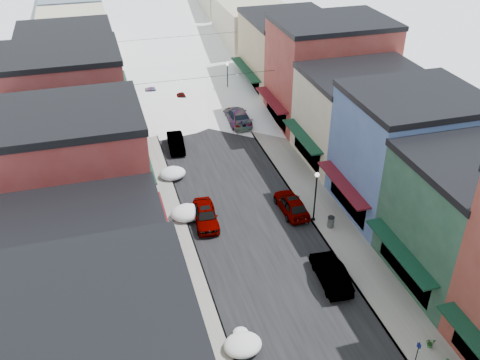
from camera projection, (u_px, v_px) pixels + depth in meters
road at (172, 70)px, 75.48m from camera, size 10.00×160.00×0.01m
sidewalk_left at (124, 74)px, 73.89m from camera, size 3.20×160.00×0.15m
sidewalk_right at (217, 65)px, 77.00m from camera, size 3.20×160.00×0.15m
curb_left at (136, 73)px, 74.26m from camera, size 0.10×160.00×0.15m
curb_right at (206, 66)px, 76.64m from camera, size 0.10×160.00×0.15m
bldg_l_cream at (82, 289)px, 31.03m from camera, size 11.30×8.20×9.50m
bldg_l_brick_near at (67, 196)px, 36.67m from camera, size 12.30×8.20×12.50m
bldg_l_grayblue at (75, 159)px, 44.66m from camera, size 11.30×9.20×9.00m
bldg_l_brick_far at (61, 107)px, 51.26m from camera, size 13.30×9.20×11.00m
bldg_l_tan at (71, 75)px, 59.94m from camera, size 11.30×11.20×10.00m
bldg_r_green at (476, 220)px, 36.84m from camera, size 11.30×9.20×9.50m
bldg_r_blue at (407, 153)px, 43.94m from camera, size 11.30×9.20×10.50m
bldg_r_cream at (361, 116)px, 51.81m from camera, size 12.30×9.20×9.00m
bldg_r_brick_far at (329, 72)px, 58.63m from camera, size 13.30×9.20×11.50m
bldg_r_tan at (288, 53)px, 67.10m from camera, size 11.30×11.20×9.50m
distant_blocks at (147, 3)px, 92.20m from camera, size 34.00×55.00×8.00m
overhead_cables at (186, 55)px, 62.01m from camera, size 16.40×15.04×0.04m
car_silver_sedan at (206, 215)px, 44.11m from camera, size 2.24×4.78×1.58m
car_dark_hatch at (176, 143)px, 55.23m from camera, size 1.81×4.49×1.45m
car_silver_wagon at (151, 95)px, 65.72m from camera, size 2.49×5.67×1.62m
car_green_sedan at (331, 273)px, 38.07m from camera, size 1.99×4.92×1.59m
car_gray_suv at (292, 204)px, 45.49m from camera, size 1.99×4.74×1.60m
car_black_sedan at (238, 116)px, 60.41m from camera, size 2.48×5.86×1.69m
car_lane_silver at (181, 99)px, 65.00m from camera, size 1.72×4.02×1.35m
car_lane_white at (169, 35)px, 87.32m from camera, size 3.23×6.10×1.63m
parking_sign at (417, 352)px, 31.36m from camera, size 0.12×0.26×2.03m
trash_can at (331, 222)px, 43.56m from camera, size 0.57×0.57×0.97m
streetlamp_near at (316, 191)px, 43.16m from camera, size 0.38×0.38×4.57m
streetlamp_far at (227, 75)px, 65.99m from camera, size 0.35×0.35×4.25m
planter_near at (430, 343)px, 33.07m from camera, size 0.65×0.60×0.61m
snow_pile_near at (243, 344)px, 32.99m from camera, size 2.39×2.67×1.01m
snow_pile_mid at (187, 212)px, 44.88m from camera, size 2.67×2.84×1.13m
snow_pile_far at (173, 173)px, 50.47m from camera, size 2.47×2.72×1.05m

